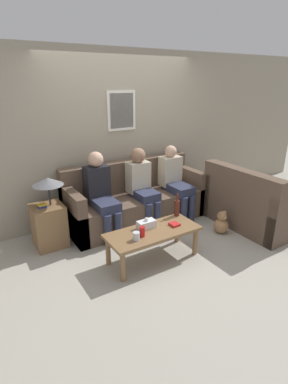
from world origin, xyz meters
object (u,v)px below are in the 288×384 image
at_px(couch_side, 250,205).
at_px(person_left, 101,192).
at_px(couch_main, 135,201).
at_px(person_middle, 142,184).
at_px(person_right, 175,180).
at_px(teddy_bear, 221,224).
at_px(drinking_glass, 136,236).
at_px(wine_bottle, 177,208).
at_px(coffee_table, 153,235).

relative_size(couch_side, person_left, 1.13).
height_order(couch_side, person_left, person_left).
height_order(couch_main, person_middle, person_middle).
height_order(couch_main, person_right, person_right).
distance_m(couch_side, teddy_bear, 0.58).
relative_size(couch_side, drinking_glass, 13.92).
bearing_deg(wine_bottle, couch_side, -8.25).
xyz_separation_m(couch_side, person_middle, (-1.38, 0.94, 0.33)).
distance_m(couch_side, person_right, 1.23).
bearing_deg(drinking_glass, person_left, 88.04).
xyz_separation_m(drinking_glass, person_left, (0.04, 1.04, 0.21)).
xyz_separation_m(couch_side, coffee_table, (-1.80, -0.01, 0.02)).
distance_m(couch_side, person_middle, 1.71).
bearing_deg(teddy_bear, wine_bottle, 169.48).
height_order(coffee_table, person_middle, person_middle).
xyz_separation_m(wine_bottle, person_right, (0.52, 0.72, 0.11)).
relative_size(person_right, teddy_bear, 3.40).
bearing_deg(person_left, couch_side, -24.68).
height_order(couch_side, person_middle, person_middle).
bearing_deg(person_left, person_middle, -0.41).
bearing_deg(person_left, person_right, -1.72).
relative_size(coffee_table, person_middle, 0.99).
xyz_separation_m(person_middle, teddy_bear, (0.83, -0.89, -0.52)).
bearing_deg(person_left, drinking_glass, -91.96).
distance_m(drinking_glass, person_right, 1.67).
bearing_deg(couch_side, person_middle, 55.76).
relative_size(person_left, teddy_bear, 3.54).
xyz_separation_m(drinking_glass, person_right, (1.32, 1.00, 0.18)).
relative_size(coffee_table, wine_bottle, 3.73).
distance_m(couch_main, person_right, 0.73).
height_order(coffee_table, drinking_glass, drinking_glass).
relative_size(person_middle, teddy_bear, 3.48).
bearing_deg(coffee_table, person_right, 41.57).
relative_size(coffee_table, person_left, 0.97).
bearing_deg(drinking_glass, couch_main, 60.24).
distance_m(person_left, person_middle, 0.68).
bearing_deg(person_middle, teddy_bear, -46.93).
bearing_deg(teddy_bear, couch_side, -5.14).
bearing_deg(person_middle, coffee_table, -113.93).
bearing_deg(teddy_bear, person_middle, 133.07).
height_order(coffee_table, wine_bottle, wine_bottle).
bearing_deg(wine_bottle, coffee_table, -159.40).
distance_m(person_left, person_right, 1.29).
height_order(drinking_glass, teddy_bear, drinking_glass).
bearing_deg(drinking_glass, coffee_table, 16.43).
distance_m(coffee_table, teddy_bear, 1.27).
height_order(wine_bottle, person_middle, person_middle).
height_order(person_right, teddy_bear, person_right).
bearing_deg(person_right, drinking_glass, -142.89).
xyz_separation_m(coffee_table, person_left, (-0.26, 0.95, 0.32)).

